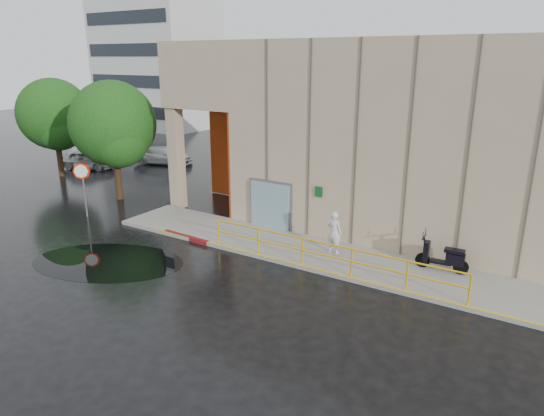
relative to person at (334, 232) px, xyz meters
The scene contains 15 objects.
ground 6.16m from the person, 128.55° to the right, with size 120.00×120.00×0.00m, color black.
sidewalk 0.96m from the person, 51.28° to the right, with size 20.00×3.00×0.15m, color gray.
building 7.14m from the person, 78.14° to the left, with size 20.00×10.17×8.00m.
guardrail 1.70m from the person, 74.13° to the right, with size 9.56×0.06×1.03m.
distant_building 39.91m from the person, 143.86° to the left, with size 12.00×8.08×15.00m.
person is the anchor object (origin of this frame).
scooter 3.95m from the person, ahead, with size 1.82×0.69×1.39m.
stop_sign 12.24m from the person, behind, with size 0.61×0.56×2.64m.
red_curb 6.29m from the person, 164.55° to the right, with size 2.40×0.18×0.18m, color maroon.
puddle 8.57m from the person, 144.27° to the right, with size 5.78×3.56×0.01m, color black.
car_a 21.39m from the person, 166.51° to the left, with size 1.50×3.74×1.27m, color #ABADB3.
car_b 24.63m from the person, 164.23° to the left, with size 1.34×3.85×1.27m, color white.
car_c 19.68m from the person, 153.13° to the left, with size 1.72×4.24×1.23m, color silver.
tree_near 13.36m from the person, behind, with size 4.41×4.41×6.23m.
tree_far 20.70m from the person, behind, with size 4.38×4.38×6.13m.
Camera 1 is at (10.94, -11.06, 7.30)m, focal length 32.00 mm.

